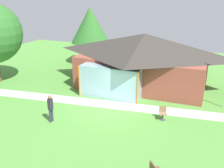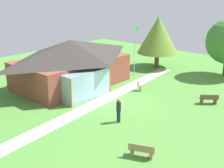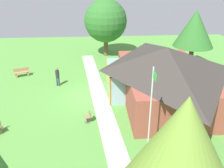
# 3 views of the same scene
# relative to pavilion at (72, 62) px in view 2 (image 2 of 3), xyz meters

# --- Properties ---
(ground_plane) EXTENTS (44.00, 44.00, 0.00)m
(ground_plane) POSITION_rel_pavilion_xyz_m (-0.59, -5.91, -2.28)
(ground_plane) COLOR #54933D
(pavilion) EXTENTS (11.23, 8.12, 4.40)m
(pavilion) POSITION_rel_pavilion_xyz_m (0.00, 0.00, 0.00)
(pavilion) COLOR brown
(pavilion) RESTS_ON ground_plane
(footpath) EXTENTS (23.26, 3.77, 0.03)m
(footpath) POSITION_rel_pavilion_xyz_m (-0.59, -5.00, -2.27)
(footpath) COLOR #BCB7B2
(footpath) RESTS_ON ground_plane
(flagpole) EXTENTS (0.64, 0.08, 5.31)m
(flagpole) POSITION_rel_pavilion_xyz_m (6.63, -2.49, 0.66)
(flagpole) COLOR silver
(flagpole) RESTS_ON ground_plane
(bench_front_right) EXTENTS (1.29, 1.44, 0.84)m
(bench_front_right) POSITION_rel_pavilion_xyz_m (4.18, -12.06, -1.88)
(bench_front_right) COLOR brown
(bench_front_right) RESTS_ON ground_plane
(bench_front_left) EXTENTS (0.99, 1.55, 0.84)m
(bench_front_left) POSITION_rel_pavilion_xyz_m (-5.90, -12.66, -1.88)
(bench_front_left) COLOR #9E7A51
(bench_front_left) RESTS_ON ground_plane
(patio_chair_lawn_spare) EXTENTS (0.55, 0.55, 0.86)m
(patio_chair_lawn_spare) POSITION_rel_pavilion_xyz_m (3.01, -5.90, -1.87)
(patio_chair_lawn_spare) COLOR #8C6B4C
(patio_chair_lawn_spare) RESTS_ON ground_plane
(visitor_strolling_lawn) EXTENTS (0.34, 0.34, 1.74)m
(visitor_strolling_lawn) POSITION_rel_pavilion_xyz_m (-3.32, -8.74, -1.26)
(visitor_strolling_lawn) COLOR #2D3347
(visitor_strolling_lawn) RESTS_ON ground_plane
(tree_east_hedge) EXTENTS (4.71, 4.71, 5.99)m
(tree_east_hedge) POSITION_rel_pavilion_xyz_m (11.04, -2.46, 1.57)
(tree_east_hedge) COLOR brown
(tree_east_hedge) RESTS_ON ground_plane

